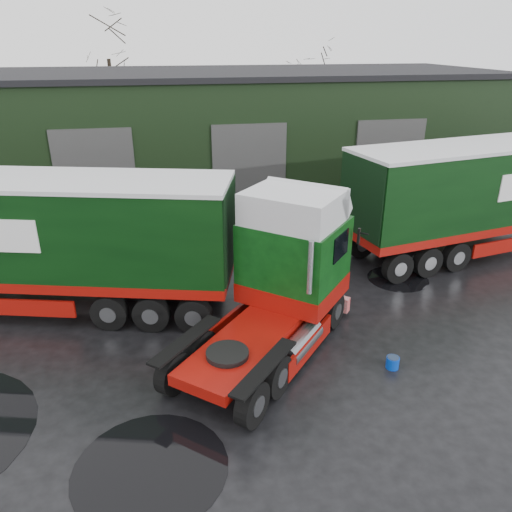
{
  "coord_description": "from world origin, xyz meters",
  "views": [
    {
      "loc": [
        -2.65,
        -12.16,
        8.09
      ],
      "look_at": [
        0.1,
        2.17,
        1.7
      ],
      "focal_mm": 35.0,
      "sensor_mm": 36.0,
      "label": 1
    }
  ],
  "objects_px": {
    "trailer_left": "(10,244)",
    "wash_bucket": "(392,363)",
    "warehouse": "(233,123)",
    "tree_back_b": "(309,94)",
    "lorry_right": "(499,196)",
    "hero_tractor": "(261,286)",
    "tree_back_a": "(112,85)"
  },
  "relations": [
    {
      "from": "trailer_left",
      "to": "wash_bucket",
      "type": "distance_m",
      "value": 12.01
    },
    {
      "from": "hero_tractor",
      "to": "trailer_left",
      "type": "distance_m",
      "value": 8.34
    },
    {
      "from": "tree_back_a",
      "to": "lorry_right",
      "type": "bearing_deg",
      "value": -56.37
    },
    {
      "from": "lorry_right",
      "to": "tree_back_b",
      "type": "relative_size",
      "value": 2.28
    },
    {
      "from": "hero_tractor",
      "to": "lorry_right",
      "type": "distance_m",
      "value": 12.4
    },
    {
      "from": "warehouse",
      "to": "tree_back_b",
      "type": "height_order",
      "value": "tree_back_b"
    },
    {
      "from": "trailer_left",
      "to": "tree_back_a",
      "type": "bearing_deg",
      "value": 11.85
    },
    {
      "from": "lorry_right",
      "to": "wash_bucket",
      "type": "distance_m",
      "value": 10.57
    },
    {
      "from": "hero_tractor",
      "to": "lorry_right",
      "type": "relative_size",
      "value": 0.41
    },
    {
      "from": "hero_tractor",
      "to": "lorry_right",
      "type": "height_order",
      "value": "lorry_right"
    },
    {
      "from": "hero_tractor",
      "to": "wash_bucket",
      "type": "height_order",
      "value": "hero_tractor"
    },
    {
      "from": "hero_tractor",
      "to": "tree_back_b",
      "type": "distance_m",
      "value": 32.53
    },
    {
      "from": "trailer_left",
      "to": "wash_bucket",
      "type": "xyz_separation_m",
      "value": [
        10.5,
        -5.47,
        -2.02
      ]
    },
    {
      "from": "hero_tractor",
      "to": "tree_back_a",
      "type": "relative_size",
      "value": 0.73
    },
    {
      "from": "warehouse",
      "to": "tree_back_a",
      "type": "relative_size",
      "value": 3.41
    },
    {
      "from": "warehouse",
      "to": "tree_back_b",
      "type": "xyz_separation_m",
      "value": [
        8.0,
        10.0,
        0.59
      ]
    },
    {
      "from": "trailer_left",
      "to": "lorry_right",
      "type": "bearing_deg",
      "value": -70.02
    },
    {
      "from": "trailer_left",
      "to": "tree_back_a",
      "type": "height_order",
      "value": "tree_back_a"
    },
    {
      "from": "warehouse",
      "to": "trailer_left",
      "type": "bearing_deg",
      "value": -119.85
    },
    {
      "from": "tree_back_a",
      "to": "tree_back_b",
      "type": "height_order",
      "value": "tree_back_a"
    },
    {
      "from": "warehouse",
      "to": "lorry_right",
      "type": "bearing_deg",
      "value": -60.1
    },
    {
      "from": "lorry_right",
      "to": "wash_bucket",
      "type": "bearing_deg",
      "value": -58.46
    },
    {
      "from": "wash_bucket",
      "to": "trailer_left",
      "type": "bearing_deg",
      "value": 152.48
    },
    {
      "from": "trailer_left",
      "to": "tree_back_b",
      "type": "bearing_deg",
      "value": -18.3
    },
    {
      "from": "trailer_left",
      "to": "tree_back_a",
      "type": "xyz_separation_m",
      "value": [
        1.5,
        26.55,
        2.57
      ]
    },
    {
      "from": "trailer_left",
      "to": "warehouse",
      "type": "bearing_deg",
      "value": -14.77
    },
    {
      "from": "warehouse",
      "to": "hero_tractor",
      "type": "relative_size",
      "value": 4.67
    },
    {
      "from": "warehouse",
      "to": "lorry_right",
      "type": "height_order",
      "value": "warehouse"
    },
    {
      "from": "hero_tractor",
      "to": "tree_back_a",
      "type": "height_order",
      "value": "tree_back_a"
    },
    {
      "from": "trailer_left",
      "to": "wash_bucket",
      "type": "height_order",
      "value": "trailer_left"
    },
    {
      "from": "tree_back_a",
      "to": "tree_back_b",
      "type": "distance_m",
      "value": 16.03
    },
    {
      "from": "hero_tractor",
      "to": "trailer_left",
      "type": "bearing_deg",
      "value": -170.03
    }
  ]
}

